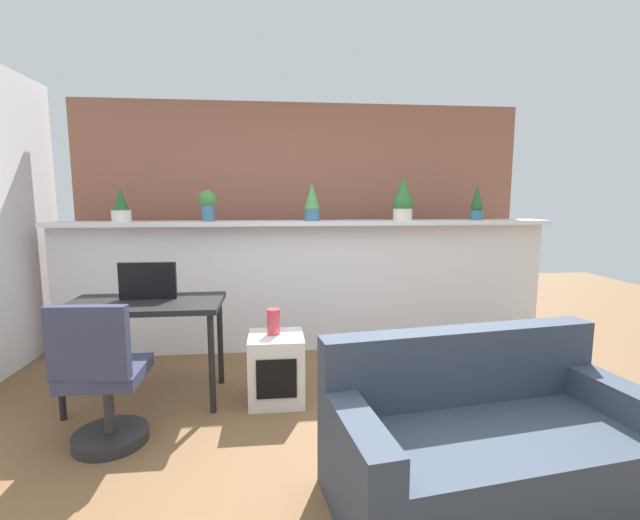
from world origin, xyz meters
name	(u,v)px	position (x,y,z in m)	size (l,w,h in m)	color
ground_plane	(335,466)	(0.00, 0.00, 0.00)	(12.00, 12.00, 0.00)	brown
divider_wall	(307,287)	(0.00, 2.00, 0.62)	(4.75, 0.16, 1.24)	silver
plant_shelf	(307,223)	(0.00, 1.96, 1.26)	(4.75, 0.37, 0.04)	silver
brick_wall_behind	(303,221)	(0.00, 2.60, 1.25)	(4.75, 0.10, 2.50)	#935B47
potted_plant_0	(121,206)	(-1.71, 1.94, 1.42)	(0.17, 0.17, 0.31)	silver
potted_plant_1	(208,204)	(-0.93, 1.97, 1.44)	(0.16, 0.16, 0.29)	#386B84
potted_plant_2	(312,201)	(0.04, 1.96, 1.47)	(0.15, 0.15, 0.37)	#386B84
potted_plant_3	(403,200)	(0.93, 1.94, 1.48)	(0.20, 0.20, 0.43)	silver
potted_plant_4	(477,205)	(1.70, 1.98, 1.43)	(0.12, 0.12, 0.35)	#386B84
desk	(145,313)	(-1.27, 0.97, 0.67)	(1.10, 0.60, 0.75)	black
tv_monitor	(148,281)	(-1.26, 1.05, 0.89)	(0.41, 0.04, 0.28)	black
office_chair	(103,386)	(-1.34, 0.33, 0.39)	(0.46, 0.46, 0.91)	#262628
side_cube_shelf	(276,368)	(-0.32, 0.85, 0.25)	(0.40, 0.41, 0.50)	silver
vase_on_shelf	(273,322)	(-0.34, 0.89, 0.59)	(0.10, 0.10, 0.19)	#CC3D47
couch	(486,444)	(0.71, -0.33, 0.28)	(1.65, 0.97, 0.80)	#333D4C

